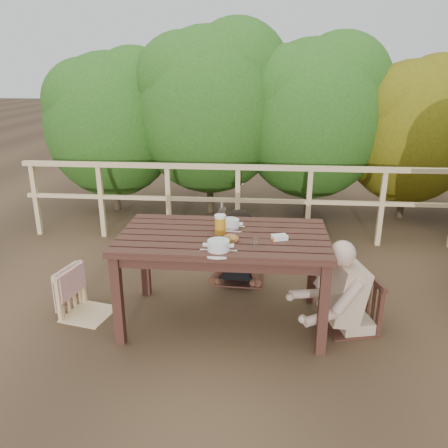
# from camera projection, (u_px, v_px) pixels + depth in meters

# --- Properties ---
(ground) EXTENTS (60.00, 60.00, 0.00)m
(ground) POSITION_uv_depth(u_px,v_px,m) (224.00, 320.00, 4.07)
(ground) COLOR brown
(ground) RESTS_ON ground
(table) EXTENTS (1.75, 0.99, 0.81)m
(table) POSITION_uv_depth(u_px,v_px,m) (223.00, 279.00, 3.94)
(table) COLOR #3A1E17
(table) RESTS_ON ground
(chair_left) EXTENTS (0.49, 0.49, 0.83)m
(chair_left) POSITION_uv_depth(u_px,v_px,m) (85.00, 274.00, 4.02)
(chair_left) COLOR #DEB985
(chair_left) RESTS_ON ground
(chair_far) EXTENTS (0.53, 0.53, 1.02)m
(chair_far) POSITION_uv_depth(u_px,v_px,m) (241.00, 234.00, 4.72)
(chair_far) COLOR #3A1E17
(chair_far) RESTS_ON ground
(chair_right) EXTENTS (0.52, 0.52, 0.87)m
(chair_right) POSITION_uv_depth(u_px,v_px,m) (353.00, 281.00, 3.83)
(chair_right) COLOR #3A1E17
(chair_right) RESTS_ON ground
(woman) EXTENTS (0.52, 0.63, 1.23)m
(woman) POSITION_uv_depth(u_px,v_px,m) (241.00, 224.00, 4.70)
(woman) COLOR black
(woman) RESTS_ON ground
(diner_right) EXTENTS (0.77, 0.68, 1.34)m
(diner_right) POSITION_uv_depth(u_px,v_px,m) (359.00, 256.00, 3.75)
(diner_right) COLOR tan
(diner_right) RESTS_ON ground
(railing) EXTENTS (5.60, 0.10, 1.01)m
(railing) POSITION_uv_depth(u_px,v_px,m) (238.00, 204.00, 5.79)
(railing) COLOR #DEB985
(railing) RESTS_ON ground
(hedge_row) EXTENTS (6.60, 1.60, 3.80)m
(hedge_row) POSITION_uv_depth(u_px,v_px,m) (272.00, 87.00, 6.42)
(hedge_row) COLOR #254F17
(hedge_row) RESTS_ON ground
(soup_near) EXTENTS (0.29, 0.29, 0.10)m
(soup_near) POSITION_uv_depth(u_px,v_px,m) (219.00, 246.00, 3.45)
(soup_near) COLOR silver
(soup_near) RESTS_ON table
(soup_far) EXTENTS (0.28, 0.28, 0.09)m
(soup_far) POSITION_uv_depth(u_px,v_px,m) (230.00, 224.00, 3.94)
(soup_far) COLOR silver
(soup_far) RESTS_ON table
(bread_roll) EXTENTS (0.13, 0.10, 0.08)m
(bread_roll) POSITION_uv_depth(u_px,v_px,m) (231.00, 239.00, 3.64)
(bread_roll) COLOR #9A5A2E
(bread_roll) RESTS_ON table
(beer_glass) EXTENTS (0.09, 0.09, 0.18)m
(beer_glass) POSITION_uv_depth(u_px,v_px,m) (220.00, 225.00, 3.78)
(beer_glass) COLOR orange
(beer_glass) RESTS_ON table
(bottle) EXTENTS (0.06, 0.06, 0.25)m
(bottle) POSITION_uv_depth(u_px,v_px,m) (222.00, 216.00, 3.91)
(bottle) COLOR white
(bottle) RESTS_ON table
(tumbler) EXTENTS (0.07, 0.07, 0.08)m
(tumbler) POSITION_uv_depth(u_px,v_px,m) (256.00, 243.00, 3.54)
(tumbler) COLOR silver
(tumbler) RESTS_ON table
(butter_tub) EXTENTS (0.15, 0.12, 0.05)m
(butter_tub) POSITION_uv_depth(u_px,v_px,m) (280.00, 238.00, 3.68)
(butter_tub) COLOR white
(butter_tub) RESTS_ON table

